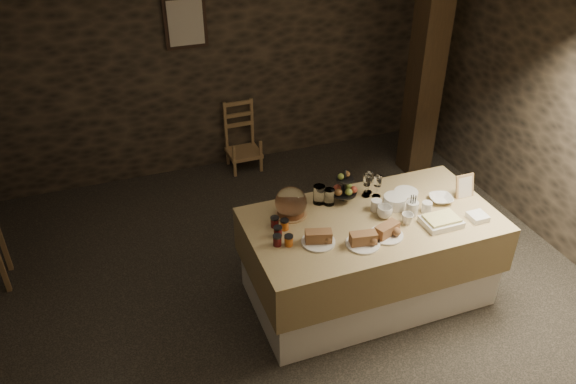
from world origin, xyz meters
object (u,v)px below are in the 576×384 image
object	(u,v)px
buffet_table	(369,252)
timber_column	(427,64)
fruit_stand	(345,189)
chair	(242,139)

from	to	relation	value
buffet_table	timber_column	xyz separation A→B (m)	(1.54, 1.77, 0.84)
buffet_table	timber_column	distance (m)	2.50
timber_column	fruit_stand	world-z (taller)	timber_column
chair	timber_column	size ratio (longest dim) A/B	0.24
fruit_stand	buffet_table	bearing A→B (deg)	-71.00
fruit_stand	chair	bearing A→B (deg)	96.55
chair	timber_column	xyz separation A→B (m)	(1.90, -0.77, 0.94)
buffet_table	fruit_stand	world-z (taller)	fruit_stand
timber_column	buffet_table	bearing A→B (deg)	-130.97
timber_column	fruit_stand	xyz separation A→B (m)	(-1.65, -1.46, -0.38)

